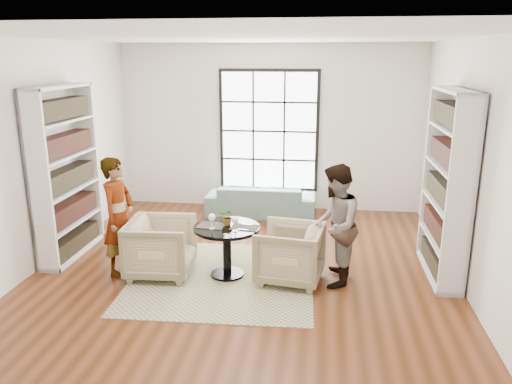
# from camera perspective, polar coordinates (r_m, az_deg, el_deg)

# --- Properties ---
(ground) EXTENTS (6.00, 6.00, 0.00)m
(ground) POSITION_cam_1_polar(r_m,az_deg,el_deg) (6.74, -1.43, -9.07)
(ground) COLOR brown
(room_shell) EXTENTS (6.00, 6.01, 6.00)m
(room_shell) POSITION_cam_1_polar(r_m,az_deg,el_deg) (6.84, -0.78, 2.44)
(room_shell) COLOR silver
(room_shell) RESTS_ON ground
(rug) EXTENTS (2.42, 2.42, 0.01)m
(rug) POSITION_cam_1_polar(r_m,az_deg,el_deg) (6.58, -3.86, -9.69)
(rug) COLOR tan
(rug) RESTS_ON ground
(pedestal_table) EXTENTS (0.85, 0.85, 0.68)m
(pedestal_table) POSITION_cam_1_polar(r_m,az_deg,el_deg) (6.44, -3.34, -5.51)
(pedestal_table) COLOR black
(pedestal_table) RESTS_ON ground
(sofa) EXTENTS (1.93, 0.78, 0.56)m
(sofa) POSITION_cam_1_polar(r_m,az_deg,el_deg) (8.93, 0.56, -0.94)
(sofa) COLOR gray
(sofa) RESTS_ON ground
(armchair_left) EXTENTS (0.88, 0.86, 0.76)m
(armchair_left) POSITION_cam_1_polar(r_m,az_deg,el_deg) (6.63, -10.80, -6.23)
(armchair_left) COLOR gray
(armchair_left) RESTS_ON ground
(armchair_right) EXTENTS (0.91, 0.89, 0.74)m
(armchair_right) POSITION_cam_1_polar(r_m,az_deg,el_deg) (6.37, 3.86, -7.01)
(armchair_right) COLOR tan
(armchair_right) RESTS_ON ground
(person_left) EXTENTS (0.45, 0.61, 1.55)m
(person_left) POSITION_cam_1_polar(r_m,az_deg,el_deg) (6.69, -15.44, -2.70)
(person_left) COLOR gray
(person_left) RESTS_ON ground
(person_right) EXTENTS (0.65, 0.79, 1.53)m
(person_right) POSITION_cam_1_polar(r_m,az_deg,el_deg) (6.22, 9.00, -3.82)
(person_right) COLOR gray
(person_right) RESTS_ON ground
(placemat_left) EXTENTS (0.36, 0.29, 0.01)m
(placemat_left) POSITION_cam_1_polar(r_m,az_deg,el_deg) (6.41, -5.14, -3.85)
(placemat_left) COLOR #2A2824
(placemat_left) RESTS_ON pedestal_table
(placemat_right) EXTENTS (0.36, 0.29, 0.01)m
(placemat_right) POSITION_cam_1_polar(r_m,az_deg,el_deg) (6.33, -1.30, -4.06)
(placemat_right) COLOR #2A2824
(placemat_right) RESTS_ON pedestal_table
(cutlery_left) EXTENTS (0.16, 0.23, 0.01)m
(cutlery_left) POSITION_cam_1_polar(r_m,az_deg,el_deg) (6.41, -5.15, -3.80)
(cutlery_left) COLOR #BDBDC1
(cutlery_left) RESTS_ON placemat_left
(cutlery_right) EXTENTS (0.16, 0.23, 0.01)m
(cutlery_right) POSITION_cam_1_polar(r_m,az_deg,el_deg) (6.33, -1.30, -4.00)
(cutlery_right) COLOR #BDBDC1
(cutlery_right) RESTS_ON placemat_right
(wine_glass_left) EXTENTS (0.09, 0.09, 0.20)m
(wine_glass_left) POSITION_cam_1_polar(r_m,az_deg,el_deg) (6.26, -5.09, -2.97)
(wine_glass_left) COLOR silver
(wine_glass_left) RESTS_ON pedestal_table
(wine_glass_right) EXTENTS (0.09, 0.09, 0.19)m
(wine_glass_right) POSITION_cam_1_polar(r_m,az_deg,el_deg) (6.16, -2.41, -3.30)
(wine_glass_right) COLOR silver
(wine_glass_right) RESTS_ON pedestal_table
(flower_centerpiece) EXTENTS (0.25, 0.23, 0.22)m
(flower_centerpiece) POSITION_cam_1_polar(r_m,az_deg,el_deg) (6.40, -3.27, -2.83)
(flower_centerpiece) COLOR gray
(flower_centerpiece) RESTS_ON pedestal_table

